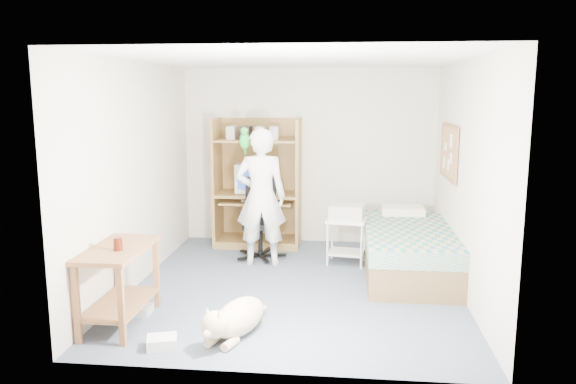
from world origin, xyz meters
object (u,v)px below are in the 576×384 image
Objects in this scene: computer_hutch at (258,188)px; person at (261,197)px; side_desk at (119,274)px; dog at (236,318)px; bed at (408,250)px; printer_cart at (347,234)px; office_chair at (261,229)px.

person is at bearing -78.79° from computer_hutch.
dog is at bearing -7.68° from side_desk.
side_desk is at bearing -147.50° from bed.
person is (-1.82, 0.19, 0.58)m from bed.
dog is (0.09, -2.16, -0.70)m from person.
person is at bearing -164.32° from printer_cart.
bed is 0.81m from printer_cart.
person is (0.18, -0.93, 0.05)m from computer_hutch.
computer_hutch is 1.80× the size of side_desk.
side_desk is at bearing 56.95° from person.
computer_hutch is 1.04× the size of person.
bed is 2.62m from dog.
computer_hutch is 3.08m from side_desk.
bed is at bearing -20.60° from office_chair.
bed is (2.00, -1.12, -0.53)m from computer_hutch.
office_chair is at bearing 165.16° from bed.
office_chair reaches higher than bed.
computer_hutch is at bearing -84.55° from person.
side_desk is (-0.85, -2.94, -0.33)m from computer_hutch.
printer_cart is (0.98, 2.29, 0.22)m from dog.
dog is (0.28, -3.09, -0.65)m from computer_hutch.
bed reaches higher than printer_cart.
bed is 2.04× the size of dog.
office_chair is (-1.87, 0.50, 0.08)m from bed.
bed is at bearing -29.29° from computer_hutch.
computer_hutch is 0.89× the size of bed.
office_chair is 1.05× the size of dog.
bed is 3.46× the size of printer_cart.
computer_hutch is 1.73× the size of office_chair.
bed is 1.94× the size of office_chair.
computer_hutch reaches higher than dog.
computer_hutch is at bearing 73.86° from side_desk.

